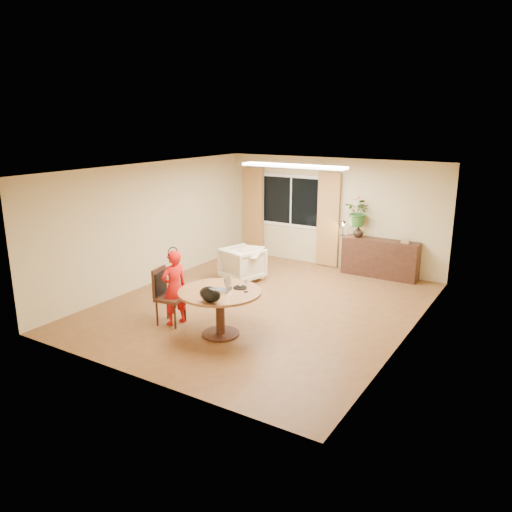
{
  "coord_description": "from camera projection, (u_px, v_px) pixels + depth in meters",
  "views": [
    {
      "loc": [
        4.62,
        -7.69,
        3.46
      ],
      "look_at": [
        -0.0,
        -0.2,
        1.04
      ],
      "focal_mm": 35.0,
      "sensor_mm": 36.0,
      "label": 1
    }
  ],
  "objects": [
    {
      "name": "sideboard",
      "position": [
        380.0,
        258.0,
        11.26
      ],
      "size": [
        1.71,
        0.42,
        0.85
      ],
      "primitive_type": "cube",
      "color": "black",
      "rests_on": "floor"
    },
    {
      "name": "wall_left",
      "position": [
        151.0,
        224.0,
        10.62
      ],
      "size": [
        0.0,
        6.5,
        6.5
      ],
      "primitive_type": "plane",
      "rotation": [
        1.57,
        0.0,
        1.57
      ],
      "color": "#D2BD88",
      "rests_on": "floor"
    },
    {
      "name": "handbag",
      "position": [
        210.0,
        294.0,
        7.55
      ],
      "size": [
        0.41,
        0.3,
        0.25
      ],
      "primitive_type": null,
      "rotation": [
        0.0,
        0.0,
        -0.24
      ],
      "color": "black",
      "rests_on": "dining_table"
    },
    {
      "name": "pot_lid",
      "position": [
        240.0,
        287.0,
        8.2
      ],
      "size": [
        0.28,
        0.28,
        0.04
      ],
      "primitive_type": null,
      "rotation": [
        0.0,
        0.0,
        -0.26
      ],
      "color": "white",
      "rests_on": "dining_table"
    },
    {
      "name": "wine_glass",
      "position": [
        246.0,
        286.0,
        8.0
      ],
      "size": [
        0.08,
        0.08,
        0.2
      ],
      "primitive_type": null,
      "rotation": [
        0.0,
        0.0,
        -0.2
      ],
      "color": "white",
      "rests_on": "dining_table"
    },
    {
      "name": "throw",
      "position": [
        251.0,
        249.0,
        10.79
      ],
      "size": [
        0.55,
        0.63,
        0.03
      ],
      "primitive_type": null,
      "rotation": [
        0.0,
        0.0,
        0.2
      ],
      "color": "beige",
      "rests_on": "armchair"
    },
    {
      "name": "floor",
      "position": [
        262.0,
        306.0,
        9.57
      ],
      "size": [
        6.5,
        6.5,
        0.0
      ],
      "primitive_type": "plane",
      "color": "brown",
      "rests_on": "ground"
    },
    {
      "name": "curtain_left",
      "position": [
        254.0,
        211.0,
        12.94
      ],
      "size": [
        0.55,
        0.08,
        2.25
      ],
      "primitive_type": "cube",
      "color": "brown",
      "rests_on": "wall_back"
    },
    {
      "name": "ceiling",
      "position": [
        262.0,
        169.0,
        8.88
      ],
      "size": [
        6.5,
        6.5,
        0.0
      ],
      "primitive_type": "plane",
      "rotation": [
        3.14,
        0.0,
        0.0
      ],
      "color": "white",
      "rests_on": "wall_back"
    },
    {
      "name": "wall_right",
      "position": [
        412.0,
        262.0,
        7.83
      ],
      "size": [
        0.0,
        6.5,
        6.5
      ],
      "primitive_type": "plane",
      "rotation": [
        1.57,
        0.0,
        -1.57
      ],
      "color": "#D2BD88",
      "rests_on": "floor"
    },
    {
      "name": "child",
      "position": [
        174.0,
        288.0,
        8.58
      ],
      "size": [
        0.56,
        0.46,
        1.32
      ],
      "primitive_type": "imported",
      "rotation": [
        0.0,
        0.0,
        -1.9
      ],
      "color": "red",
      "rests_on": "floor"
    },
    {
      "name": "curtain_right",
      "position": [
        328.0,
        220.0,
        11.88
      ],
      "size": [
        0.55,
        0.08,
        2.25
      ],
      "primitive_type": "cube",
      "color": "brown",
      "rests_on": "wall_back"
    },
    {
      "name": "bouquet",
      "position": [
        359.0,
        212.0,
        11.27
      ],
      "size": [
        0.68,
        0.62,
        0.66
      ],
      "primitive_type": "imported",
      "rotation": [
        0.0,
        0.0,
        -0.19
      ],
      "color": "#235E24",
      "rests_on": "vase"
    },
    {
      "name": "wall_back",
      "position": [
        332.0,
        213.0,
        11.89
      ],
      "size": [
        5.5,
        0.0,
        5.5
      ],
      "primitive_type": "plane",
      "rotation": [
        1.57,
        0.0,
        0.0
      ],
      "color": "#D2BD88",
      "rests_on": "floor"
    },
    {
      "name": "ceiling_panel",
      "position": [
        293.0,
        166.0,
        9.87
      ],
      "size": [
        2.2,
        0.35,
        0.05
      ],
      "primitive_type": "cube",
      "color": "white",
      "rests_on": "ceiling"
    },
    {
      "name": "dining_table",
      "position": [
        220.0,
        300.0,
        8.13
      ],
      "size": [
        1.36,
        1.36,
        0.77
      ],
      "color": "brown",
      "rests_on": "floor"
    },
    {
      "name": "dining_chair",
      "position": [
        170.0,
        297.0,
        8.61
      ],
      "size": [
        0.55,
        0.52,
        1.0
      ],
      "primitive_type": null,
      "rotation": [
        0.0,
        0.0,
        0.19
      ],
      "color": "black",
      "rests_on": "floor"
    },
    {
      "name": "vase",
      "position": [
        358.0,
        232.0,
        11.39
      ],
      "size": [
        0.26,
        0.26,
        0.25
      ],
      "primitive_type": "imported",
      "rotation": [
        0.0,
        0.0,
        0.1
      ],
      "color": "black",
      "rests_on": "sideboard"
    },
    {
      "name": "window",
      "position": [
        291.0,
        201.0,
        12.38
      ],
      "size": [
        1.7,
        0.03,
        1.3
      ],
      "color": "white",
      "rests_on": "wall_back"
    },
    {
      "name": "armchair",
      "position": [
        243.0,
        264.0,
        11.02
      ],
      "size": [
        0.98,
        1.0,
        0.74
      ],
      "primitive_type": "imported",
      "rotation": [
        0.0,
        0.0,
        2.86
      ],
      "color": "beige",
      "rests_on": "floor"
    },
    {
      "name": "desk_lamp",
      "position": [
        343.0,
        228.0,
        11.51
      ],
      "size": [
        0.17,
        0.17,
        0.36
      ],
      "primitive_type": null,
      "rotation": [
        0.0,
        0.0,
        -0.19
      ],
      "color": "black",
      "rests_on": "sideboard"
    },
    {
      "name": "book_stack",
      "position": [
        406.0,
        241.0,
        10.86
      ],
      "size": [
        0.2,
        0.16,
        0.08
      ],
      "primitive_type": null,
      "rotation": [
        0.0,
        0.0,
        0.13
      ],
      "color": "#97724C",
      "rests_on": "sideboard"
    },
    {
      "name": "laptop",
      "position": [
        218.0,
        283.0,
        8.06
      ],
      "size": [
        0.44,
        0.36,
        0.25
      ],
      "primitive_type": null,
      "rotation": [
        0.0,
        0.0,
        0.34
      ],
      "color": "#B7B7BC",
      "rests_on": "dining_table"
    },
    {
      "name": "tumbler",
      "position": [
        229.0,
        283.0,
        8.26
      ],
      "size": [
        0.1,
        0.1,
        0.12
      ],
      "primitive_type": null,
      "rotation": [
        0.0,
        0.0,
        -0.2
      ],
      "color": "white",
      "rests_on": "dining_table"
    }
  ]
}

